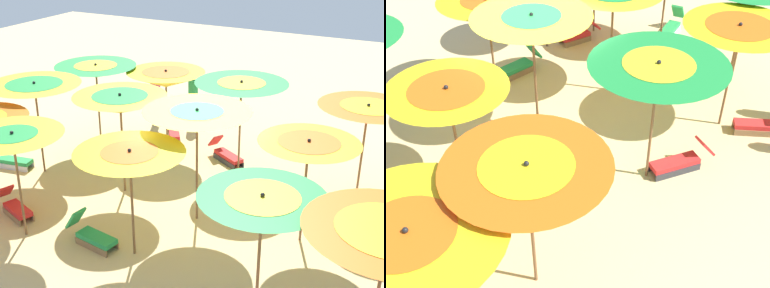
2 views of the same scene
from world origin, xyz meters
The scene contains 19 objects.
ground centered at (0.00, 0.00, -0.02)m, with size 38.66×38.66×0.04m, color #D1B57F.
beach_umbrella_1 centered at (2.82, 2.31, 2.06)m, with size 1.97×1.97×2.30m.
beach_umbrella_2 centered at (0.48, 1.83, 1.98)m, with size 2.04×2.04×2.23m.
beach_umbrella_3 centered at (-2.26, 2.45, 2.13)m, with size 1.96×1.96×2.34m.
beach_umbrella_5 centered at (4.50, -0.11, 2.17)m, with size 2.25×2.25×2.39m.
beach_umbrella_6 centered at (2.09, -0.20, 2.18)m, with size 2.11×2.11×2.44m.
beach_umbrella_7 centered at (0.00, 0.13, 2.26)m, with size 2.21×2.21×2.54m.
beach_umbrella_8 centered at (-2.22, -0.11, 1.99)m, with size 1.94×1.94×2.23m.
beach_umbrella_10 centered at (4.29, -2.22, 2.14)m, with size 2.21×2.21×2.36m.
beach_umbrella_11 centered at (2.43, -2.79, 2.03)m, with size 2.10×2.10×2.29m.
beach_umbrella_12 centered at (0.12, -2.42, 2.20)m, with size 2.26×2.26×2.41m.
beach_umbrella_13 centered at (-2.87, -2.35, 2.11)m, with size 2.16×2.16×2.33m.
lounger_0 centered at (1.38, 1.96, 0.22)m, with size 1.19×0.52×0.67m.
lounger_2 centered at (3.55, 1.84, 0.20)m, with size 1.19×0.70×0.58m.
lounger_3 centered at (0.62, -2.81, 0.20)m, with size 1.23×0.91×0.59m.
lounger_4 centered at (5.43, 0.09, 0.21)m, with size 1.29×0.55×0.68m.
lounger_5 centered at (2.66, -3.58, 0.20)m, with size 0.92×1.20×0.61m.
beachgoer_0 centered at (3.68, -4.27, 0.87)m, with size 0.30×0.30×1.67m.
beachgoer_2 centered at (2.71, -4.90, 0.84)m, with size 0.30×0.30×1.61m.
Camera 1 is at (-4.51, 8.96, 6.09)m, focal length 49.79 mm.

